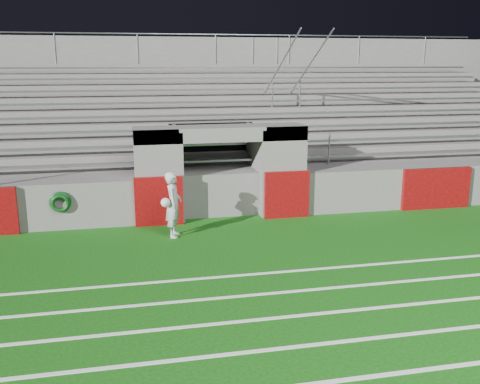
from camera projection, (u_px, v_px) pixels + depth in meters
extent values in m
plane|color=#0F4B0C|center=(248.00, 258.00, 12.16)|extent=(90.00, 90.00, 0.00)
cube|color=white|center=(328.00, 382.00, 7.40)|extent=(28.00, 0.09, 0.01)
cube|color=white|center=(304.00, 346.00, 8.35)|extent=(28.00, 0.09, 0.01)
cube|color=white|center=(286.00, 317.00, 9.30)|extent=(28.00, 0.09, 0.01)
cube|color=white|center=(271.00, 293.00, 10.25)|extent=(28.00, 0.09, 0.01)
cube|color=white|center=(258.00, 274.00, 11.20)|extent=(28.00, 0.09, 0.01)
cube|color=#5F5C5A|center=(467.00, 185.00, 16.58)|extent=(10.60, 0.35, 1.25)
cube|color=#5F5C5A|center=(157.00, 174.00, 14.81)|extent=(1.20, 1.00, 2.60)
cube|color=#5F5C5A|center=(282.00, 169.00, 15.54)|extent=(1.20, 1.00, 2.60)
cube|color=black|center=(211.00, 163.00, 16.81)|extent=(2.60, 0.20, 2.50)
cube|color=#5F5C5A|center=(178.00, 171.00, 15.53)|extent=(0.10, 2.20, 2.50)
cube|color=#5F5C5A|center=(255.00, 168.00, 15.99)|extent=(0.10, 2.20, 2.50)
cube|color=#5F5C5A|center=(220.00, 133.00, 14.92)|extent=(4.80, 1.00, 0.40)
cube|color=#5F5C5A|center=(202.00, 155.00, 18.87)|extent=(26.00, 8.00, 0.20)
cube|color=#5F5C5A|center=(202.00, 172.00, 19.02)|extent=(26.00, 8.00, 1.05)
cube|color=#5A0709|center=(159.00, 201.00, 14.43)|extent=(1.30, 0.15, 1.35)
cube|color=#5A0709|center=(287.00, 195.00, 15.16)|extent=(1.30, 0.15, 1.35)
cube|color=#5A0709|center=(436.00, 188.00, 16.12)|extent=(2.20, 0.15, 1.25)
cube|color=gray|center=(215.00, 160.00, 16.02)|extent=(23.00, 0.28, 0.06)
cube|color=#5F5C5A|center=(211.00, 156.00, 16.83)|extent=(24.00, 0.75, 0.38)
cube|color=gray|center=(211.00, 144.00, 16.64)|extent=(23.00, 0.28, 0.06)
cube|color=#5F5C5A|center=(207.00, 147.00, 17.50)|extent=(24.00, 0.75, 0.76)
cube|color=gray|center=(208.00, 129.00, 17.26)|extent=(23.00, 0.28, 0.06)
cube|color=#5F5C5A|center=(204.00, 138.00, 18.17)|extent=(24.00, 0.75, 1.14)
cube|color=gray|center=(204.00, 115.00, 17.89)|extent=(23.00, 0.28, 0.06)
cube|color=#5F5C5A|center=(201.00, 130.00, 18.84)|extent=(24.00, 0.75, 1.52)
cube|color=gray|center=(201.00, 102.00, 18.51)|extent=(23.00, 0.28, 0.06)
cube|color=#5F5C5A|center=(198.00, 122.00, 19.51)|extent=(24.00, 0.75, 1.90)
cube|color=gray|center=(198.00, 90.00, 19.14)|extent=(23.00, 0.28, 0.06)
cube|color=#5F5C5A|center=(195.00, 115.00, 20.17)|extent=(24.00, 0.75, 2.28)
cube|color=gray|center=(195.00, 78.00, 19.76)|extent=(23.00, 0.28, 0.06)
cube|color=#5F5C5A|center=(193.00, 108.00, 20.84)|extent=(24.00, 0.75, 2.66)
cube|color=gray|center=(192.00, 68.00, 20.38)|extent=(23.00, 0.28, 0.06)
cube|color=#5F5C5A|center=(191.00, 105.00, 21.47)|extent=(26.00, 0.60, 5.29)
cylinder|color=#A5A8AD|center=(298.00, 150.00, 16.19)|extent=(0.05, 0.05, 1.00)
cylinder|color=#A5A8AD|center=(273.00, 93.00, 18.69)|extent=(0.05, 0.05, 1.00)
cylinder|color=#A5A8AD|center=(253.00, 50.00, 21.18)|extent=(0.05, 0.05, 1.00)
cylinder|color=#A5A8AD|center=(273.00, 79.00, 18.57)|extent=(0.05, 6.02, 3.08)
cylinder|color=#A5A8AD|center=(329.00, 149.00, 16.40)|extent=(0.05, 0.05, 1.00)
cylinder|color=#A5A8AD|center=(300.00, 93.00, 18.89)|extent=(0.05, 0.05, 1.00)
cylinder|color=#A5A8AD|center=(277.00, 51.00, 21.39)|extent=(0.05, 0.05, 1.00)
cylinder|color=#A5A8AD|center=(300.00, 79.00, 18.77)|extent=(0.05, 6.02, 3.08)
cylinder|color=#A5A8AD|center=(55.00, 48.00, 19.66)|extent=(0.05, 0.05, 1.10)
cylinder|color=#A5A8AD|center=(138.00, 49.00, 20.26)|extent=(0.05, 0.05, 1.10)
cylinder|color=#A5A8AD|center=(216.00, 49.00, 20.87)|extent=(0.05, 0.05, 1.10)
cylinder|color=#A5A8AD|center=(289.00, 49.00, 21.47)|extent=(0.05, 0.05, 1.10)
cylinder|color=#A5A8AD|center=(359.00, 50.00, 22.08)|extent=(0.05, 0.05, 1.10)
cylinder|color=#A5A8AD|center=(425.00, 50.00, 22.68)|extent=(0.05, 0.05, 1.10)
cylinder|color=#A5A8AD|center=(190.00, 34.00, 20.54)|extent=(24.00, 0.05, 0.05)
imported|color=#B4BABE|center=(174.00, 204.00, 13.46)|extent=(0.51, 0.68, 1.68)
sphere|color=white|center=(165.00, 203.00, 13.26)|extent=(0.23, 0.23, 0.23)
torus|color=#0C3C14|center=(60.00, 202.00, 13.90)|extent=(0.56, 0.10, 0.56)
torus|color=#0C3D11|center=(60.00, 203.00, 13.86)|extent=(0.47, 0.09, 0.47)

